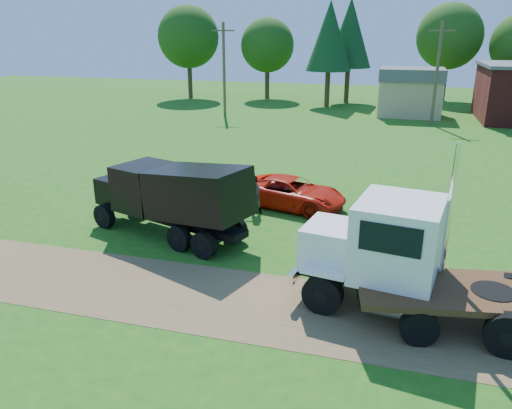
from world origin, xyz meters
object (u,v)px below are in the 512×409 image
(white_semi_tractor, at_px, (399,256))
(flatbed_trailer, at_px, (508,299))
(orange_pickup, at_px, (291,192))
(black_dump_truck, at_px, (173,195))

(white_semi_tractor, height_order, flatbed_trailer, white_semi_tractor)
(flatbed_trailer, bearing_deg, orange_pickup, 123.68)
(orange_pickup, bearing_deg, black_dump_truck, 155.07)
(white_semi_tractor, xyz_separation_m, black_dump_truck, (-8.98, 3.49, 0.04))
(black_dump_truck, bearing_deg, white_semi_tractor, -3.04)
(black_dump_truck, xyz_separation_m, orange_pickup, (3.92, 4.90, -1.07))
(white_semi_tractor, relative_size, black_dump_truck, 1.14)
(white_semi_tractor, distance_m, flatbed_trailer, 3.20)
(white_semi_tractor, relative_size, orange_pickup, 1.64)
(black_dump_truck, relative_size, orange_pickup, 1.44)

